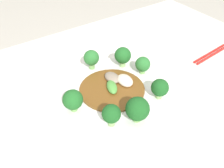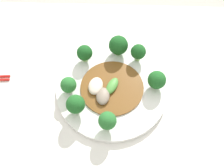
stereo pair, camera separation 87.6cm
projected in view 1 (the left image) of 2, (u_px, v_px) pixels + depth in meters
The scene contains 11 objects.
table at pixel (112, 163), 0.96m from camera, with size 1.20×0.75×0.73m.
plate at pixel (112, 92), 0.71m from camera, with size 0.31×0.31×0.02m.
broccoli_south at pixel (137, 109), 0.59m from camera, with size 0.06×0.06×0.06m.
broccoli_east at pixel (143, 64), 0.74m from camera, with size 0.04×0.04×0.05m.
broccoli_southeast at pixel (160, 88), 0.66m from camera, with size 0.05×0.05×0.06m.
broccoli_north at pixel (91, 58), 0.75m from camera, with size 0.05×0.05×0.06m.
broccoli_southwest at pixel (111, 114), 0.58m from camera, with size 0.04×0.04×0.06m.
broccoli_northeast at pixel (123, 56), 0.76m from camera, with size 0.05×0.05×0.06m.
broccoli_west at pixel (73, 100), 0.62m from camera, with size 0.05×0.05×0.06m.
stirfry_center at pixel (114, 86), 0.71m from camera, with size 0.17×0.17×0.02m.
chopsticks at pixel (215, 52), 0.87m from camera, with size 0.21×0.04×0.01m.
Camera 1 is at (-0.32, -0.47, 1.20)m, focal length 42.00 mm.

